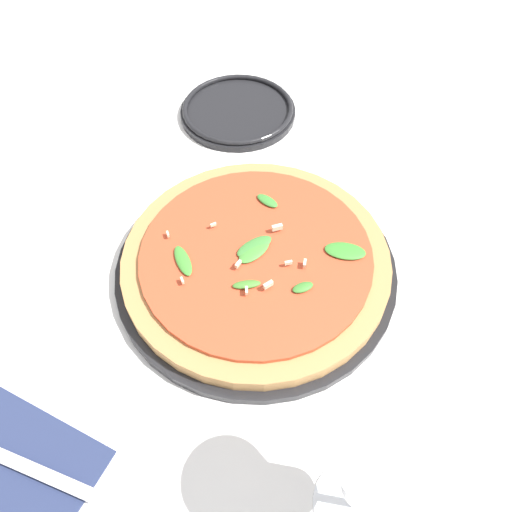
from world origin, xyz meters
TOP-DOWN VIEW (x-y plane):
  - ground_plane at (0.00, 0.00)m, footprint 6.00×6.00m
  - pizza_arugula_main at (-0.03, 0.02)m, footprint 0.34×0.34m
  - wine_glass at (-0.16, 0.27)m, footprint 0.08×0.08m
  - napkin at (0.16, 0.28)m, footprint 0.18×0.15m
  - fork at (0.17, 0.28)m, footprint 0.19×0.06m
  - side_plate_white at (0.04, -0.27)m, footprint 0.18×0.18m

SIDE VIEW (x-z plane):
  - ground_plane at x=0.00m, z-range 0.00..0.00m
  - napkin at x=0.16m, z-range 0.00..0.01m
  - fork at x=0.17m, z-range 0.01..0.01m
  - side_plate_white at x=0.04m, z-range 0.00..0.02m
  - pizza_arugula_main at x=-0.03m, z-range -0.01..0.04m
  - wine_glass at x=-0.16m, z-range 0.03..0.20m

